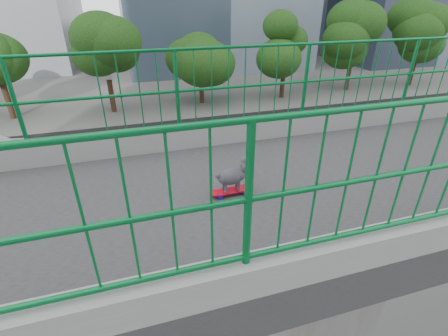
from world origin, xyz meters
The scene contains 11 objects.
road centered at (-13.00, 0.00, 0.01)m, with size 18.00×90.00×0.02m, color black.
footbridge centered at (0.00, 0.00, 5.22)m, with size 3.00×24.00×7.00m.
railing centered at (0.00, 0.00, 7.21)m, with size 3.00×24.00×1.42m.
street_trees centered at (-26.03, 1.06, 4.72)m, with size 5.30×60.40×7.26m.
skateboard centered at (0.07, -1.68, 7.05)m, with size 0.15×0.47×0.06m.
poodle centered at (0.07, -1.66, 7.26)m, with size 0.19×0.44×0.36m.
car_0 centered at (-6.00, 9.64, 0.71)m, with size 1.67×4.15×1.41m, color black.
car_2 centered at (-12.40, 16.16, 0.78)m, with size 2.58×5.61×1.56m, color #9E9EA3.
car_3 centered at (-15.60, 6.58, 0.80)m, with size 2.24×5.51×1.60m, color white.
car_5 centered at (-6.00, 3.41, 0.74)m, with size 1.58×4.52×1.49m, color white.
car_6 centered at (-9.20, -6.57, 0.78)m, with size 2.60×5.64×1.57m, color #9E9EA3.
Camera 1 is at (3.03, -2.66, 9.03)m, focal length 25.81 mm.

